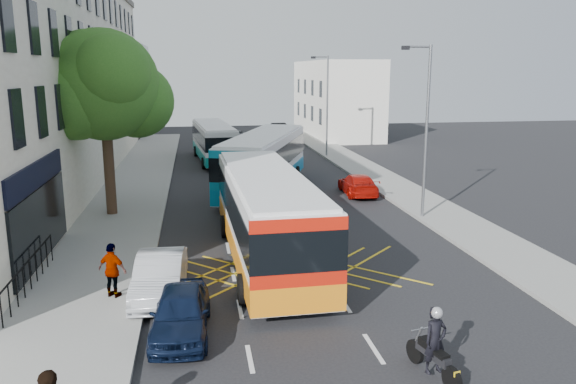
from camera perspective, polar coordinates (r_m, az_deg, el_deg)
name	(u,v)px	position (r m, az deg, el deg)	size (l,w,h in m)	color
ground	(374,349)	(15.16, 8.69, -15.45)	(120.00, 120.00, 0.00)	black
pavement_left	(112,215)	(28.87, -17.41, -2.21)	(5.00, 70.00, 0.15)	gray
pavement_right	(421,202)	(30.93, 13.37, -1.03)	(3.00, 70.00, 0.15)	gray
terrace_main	(34,75)	(38.44, -24.42, 10.81)	(8.30, 45.00, 13.50)	beige
terrace_far	(108,88)	(68.43, -17.81, 10.01)	(8.00, 20.00, 10.00)	silver
building_right	(335,98)	(62.70, 4.82, 9.48)	(6.00, 18.00, 8.00)	silver
street_tree	(103,86)	(28.00, -18.26, 10.18)	(6.30, 5.70, 8.80)	#382619
lamp_near	(425,123)	(26.98, 13.72, 6.82)	(1.45, 0.15, 8.00)	slate
lamp_far	(326,101)	(46.01, 3.89, 9.26)	(1.45, 0.15, 8.00)	slate
railings	(30,272)	(19.82, -24.75, -7.43)	(0.08, 5.60, 1.14)	black
bus_near	(267,215)	(20.89, -2.17, -2.34)	(3.16, 11.87, 3.32)	silver
bus_mid	(264,161)	(33.08, -2.45, 3.16)	(6.74, 12.26, 3.39)	silver
bus_far	(214,142)	(44.47, -7.55, 5.10)	(3.29, 10.61, 2.94)	silver
motorbike	(434,344)	(13.84, 14.65, -14.75)	(0.73, 1.94, 1.75)	black
parked_car_blue	(181,312)	(15.73, -10.84, -11.88)	(1.51, 3.76, 1.28)	black
parked_car_silver	(160,276)	(18.30, -12.88, -8.31)	(1.44, 4.14, 1.36)	#B1B3B9
red_hatchback	(358,184)	(32.43, 7.12, 0.78)	(1.69, 4.17, 1.21)	#BD1108
distant_car_grey	(234,138)	(54.06, -5.52, 5.51)	(2.33, 5.06, 1.41)	#47494F
distant_car_dark	(278,129)	(62.23, -1.06, 6.44)	(1.46, 4.18, 1.38)	black
pedestrian_far	(113,270)	(18.20, -17.40, -7.60)	(1.01, 0.42, 1.72)	gray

